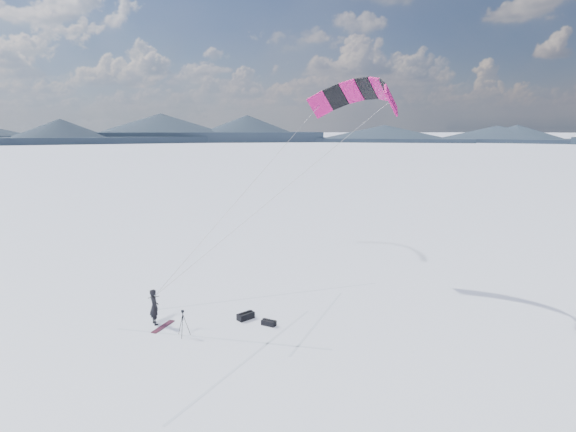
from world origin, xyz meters
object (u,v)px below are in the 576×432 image
snowboard (163,326)px  tripod (183,319)px  snowkiter (155,324)px  gear_bag_b (269,323)px  gear_bag_a (246,316)px

snowboard → tripod: size_ratio=1.26×
tripod → snowkiter: bearing=114.7°
gear_bag_b → tripod: bearing=-135.2°
gear_bag_a → gear_bag_b: bearing=-75.5°
snowkiter → gear_bag_a: snowkiter is taller
tripod → gear_bag_a: tripod is taller
gear_bag_b → snowkiter: bearing=-154.1°
snowkiter → tripod: size_ratio=1.42×
snowboard → tripod: tripod is taller
gear_bag_b → gear_bag_a: bearing=174.9°
tripod → gear_bag_a: (3.25, 0.57, -0.62)m
gear_bag_a → gear_bag_b: 1.40m
gear_bag_a → snowkiter: bearing=145.0°
snowkiter → tripod: (0.90, -1.94, 0.79)m
tripod → gear_bag_a: 3.35m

